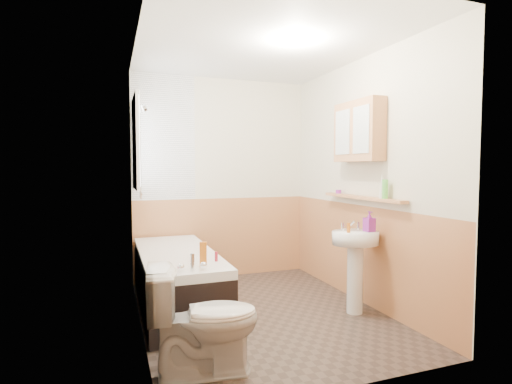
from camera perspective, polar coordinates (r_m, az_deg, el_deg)
floor at (r=3.98m, az=0.77°, el=-16.89°), size 2.80×2.80×0.00m
ceiling at (r=3.90m, az=0.80°, el=20.11°), size 2.80×2.80×0.00m
wall_back at (r=5.08m, az=-4.88°, el=1.93°), size 2.20×0.02×2.50m
wall_front at (r=2.47m, az=12.50°, el=0.28°), size 2.20×0.02×2.50m
wall_left at (r=3.50m, az=-16.47°, el=1.13°), size 0.02×2.80×2.50m
wall_right at (r=4.26m, az=14.90°, el=1.54°), size 0.02×2.80×2.50m
wainscot_right at (r=4.33m, az=14.51°, el=-8.43°), size 0.01×2.80×1.00m
wainscot_front at (r=2.64m, az=12.01°, el=-16.20°), size 2.20×0.01×1.00m
wainscot_back at (r=5.13m, az=-4.77°, el=-6.49°), size 2.20×0.01×1.00m
tile_cladding_left at (r=3.50m, az=-16.11°, el=1.13°), size 0.01×2.80×2.50m
tile_return_back at (r=4.92m, az=-13.08°, el=7.63°), size 0.75×0.01×1.50m
window at (r=4.45m, az=-16.72°, el=6.73°), size 0.03×0.79×0.99m
bathtub at (r=4.12m, az=-11.23°, el=-11.97°), size 0.70×1.81×0.70m
shower_riser at (r=4.16m, az=-16.12°, el=7.87°), size 0.10×0.07×1.08m
toilet at (r=2.82m, az=-7.46°, el=-17.72°), size 0.79×0.50×0.73m
sink at (r=3.94m, az=14.00°, el=-8.70°), size 0.46×0.37×0.89m
pine_shelf at (r=4.15m, az=14.83°, el=-0.76°), size 0.10×1.25×0.03m
medicine_cabinet at (r=4.16m, az=14.41°, el=8.39°), size 0.17×0.67×0.60m
foam_can at (r=3.85m, az=17.97°, el=0.40°), size 0.06×0.06×0.18m
green_bottle at (r=3.88m, az=17.53°, el=0.95°), size 0.06×0.06×0.25m
black_jar at (r=4.50m, az=11.71°, el=0.05°), size 0.07×0.07×0.04m
soap_bottle at (r=3.91m, az=15.87°, el=-4.82°), size 0.10×0.20×0.09m
clear_bottle at (r=3.80m, az=13.08°, el=-5.01°), size 0.04×0.04×0.09m
blue_gel at (r=3.38m, az=-7.55°, el=-8.81°), size 0.07×0.05×0.21m
cream_jar at (r=3.28m, az=-12.56°, el=-10.65°), size 0.11×0.11×0.05m
orange_bottle at (r=3.57m, az=-5.70°, el=-9.16°), size 0.03×0.03×0.08m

